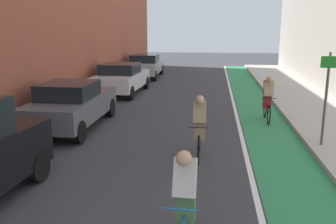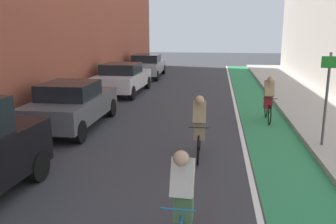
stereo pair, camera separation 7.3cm
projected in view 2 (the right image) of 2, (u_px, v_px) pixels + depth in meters
name	position (u px, v px, depth m)	size (l,w,h in m)	color
ground_plane	(174.00, 114.00, 13.79)	(72.22, 72.22, 0.00)	#38383D
bike_lane_paint	(256.00, 105.00, 15.28)	(1.60, 32.83, 0.00)	#2D8451
lane_divider_stripe	(235.00, 105.00, 15.40)	(0.12, 32.83, 0.00)	white
sidewalk_right	(311.00, 105.00, 14.97)	(2.83, 32.83, 0.14)	#A8A59E
parked_sedan_gray	(72.00, 104.00, 11.71)	(1.89, 4.35, 1.53)	#595B60
parked_sedan_white	(123.00, 78.00, 17.89)	(2.10, 4.43, 1.53)	silver
parked_sedan_silver	(147.00, 65.00, 23.97)	(2.10, 4.82, 1.53)	#9EA0A8
cyclist_lead	(183.00, 198.00, 5.19)	(0.48, 1.68, 1.60)	black
cyclist_mid	(199.00, 126.00, 8.98)	(0.48, 1.75, 1.63)	black
cyclist_trailing	(269.00, 97.00, 12.54)	(0.48, 1.73, 1.62)	black
street_sign_post	(327.00, 91.00, 9.33)	(0.44, 0.07, 2.47)	#4C4C51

